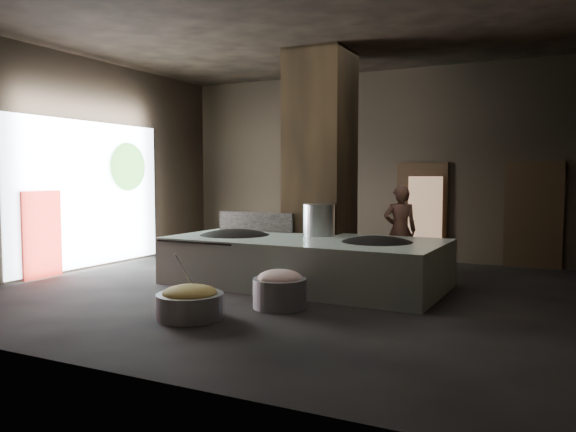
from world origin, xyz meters
The scene contains 27 objects.
floor centered at (0.00, 0.00, -0.05)m, with size 10.00×9.00×0.10m, color black.
ceiling centered at (0.00, 0.00, 4.55)m, with size 10.00×9.00×0.10m, color black.
back_wall centered at (0.00, 4.55, 2.25)m, with size 10.00×0.10×4.50m, color black.
front_wall centered at (0.00, -4.55, 2.25)m, with size 10.00×0.10×4.50m, color black.
left_wall centered at (-5.05, 0.00, 2.25)m, with size 0.10×9.00×4.50m, color black.
pillar centered at (-0.30, 1.90, 2.25)m, with size 1.20×1.20×4.50m, color black.
hearth_platform centered at (-0.02, 0.52, 0.43)m, with size 4.93×2.36×0.86m, color silver.
platform_cap centered at (-0.02, 0.52, 0.82)m, with size 4.83×2.32×0.03m, color black.
wok_left centered at (-1.47, 0.47, 0.75)m, with size 1.56×1.56×0.43m, color black.
wok_left_rim centered at (-1.47, 0.47, 0.82)m, with size 1.59×1.59×0.05m, color black.
wok_right centered at (1.33, 0.57, 0.75)m, with size 1.45×1.45×0.41m, color black.
wok_right_rim centered at (1.33, 0.57, 0.82)m, with size 1.48×1.48×0.05m, color black.
stock_pot centered at (0.03, 1.07, 1.13)m, with size 0.60×0.60×0.64m, color #A6AAAE.
splash_guard centered at (-1.47, 1.27, 1.03)m, with size 1.72×0.06×0.43m, color black.
cook centered at (1.25, 2.37, 0.90)m, with size 0.65×0.42×1.79m, color brown.
veg_basin centered at (-0.45, -2.36, 0.17)m, with size 0.94×0.94×0.35m, color gray.
veg_fill centered at (-0.45, -2.36, 0.35)m, with size 0.77×0.77×0.24m, color #889C4B.
ladle centered at (-0.60, -2.21, 0.55)m, with size 0.03×0.03×0.74m, color #A6AAAE.
meat_basin centered at (0.39, -1.25, 0.22)m, with size 0.81×0.81×0.44m, color gray.
meat_fill centered at (0.39, -1.25, 0.45)m, with size 0.67×0.67×0.26m, color tan.
doorway_near centered at (1.20, 4.45, 1.10)m, with size 1.18×0.08×2.38m, color black.
doorway_near_glow centered at (1.29, 4.37, 1.05)m, with size 0.78×0.04×1.85m, color #8C6647.
doorway_far centered at (3.60, 4.45, 1.10)m, with size 1.18×0.08×2.38m, color black.
doorway_far_glow centered at (3.62, 4.47, 1.05)m, with size 0.89×0.04×2.11m, color #8C6647.
left_opening centered at (-4.95, 0.20, 1.60)m, with size 0.04×4.20×3.10m, color white.
pavilion_sliver centered at (-4.88, -1.10, 0.85)m, with size 0.05×0.90×1.70m, color maroon.
tree_silhouette centered at (-4.85, 1.30, 2.20)m, with size 0.28×1.10×1.10m, color #194714.
Camera 1 is at (4.21, -8.67, 1.98)m, focal length 35.00 mm.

